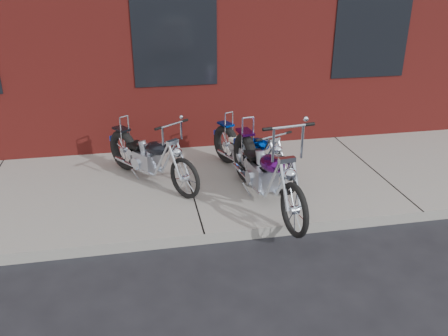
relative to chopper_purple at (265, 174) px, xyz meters
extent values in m
plane|color=black|center=(-0.95, -0.68, -0.58)|extent=(120.00, 120.00, 0.00)
cube|color=gray|center=(-0.95, 0.82, -0.51)|extent=(22.00, 3.00, 0.15)
torus|color=black|center=(-0.08, 0.61, -0.05)|extent=(0.25, 0.78, 0.76)
torus|color=black|center=(0.14, -1.05, -0.09)|extent=(0.17, 0.69, 0.69)
cube|color=#99A1B3|center=(0.01, -0.07, -0.06)|extent=(0.35, 0.46, 0.32)
ellipsoid|color=#460B5D|center=(0.05, -0.36, 0.25)|extent=(0.35, 0.62, 0.33)
cube|color=black|center=(-0.03, 0.21, 0.15)|extent=(0.29, 0.33, 0.06)
cylinder|color=silver|center=(0.12, -0.91, 0.19)|extent=(0.08, 0.31, 0.57)
cylinder|color=silver|center=(0.10, -0.78, 0.89)|extent=(0.58, 0.11, 0.03)
cylinder|color=silver|center=(-0.07, 0.52, 0.35)|extent=(0.03, 0.03, 0.51)
cylinder|color=silver|center=(0.10, 0.18, -0.20)|extent=(0.18, 0.95, 0.05)
torus|color=black|center=(-0.19, 1.40, -0.10)|extent=(0.38, 0.65, 0.65)
torus|color=black|center=(0.38, 0.09, -0.14)|extent=(0.29, 0.57, 0.59)
cube|color=#99A1B3|center=(0.04, 0.86, -0.11)|extent=(0.38, 0.43, 0.27)
ellipsoid|color=#0031BA|center=(0.14, 0.63, 0.15)|extent=(0.42, 0.55, 0.28)
cube|color=beige|center=(-0.05, 1.08, 0.07)|extent=(0.30, 0.32, 0.05)
cylinder|color=silver|center=(0.33, 0.19, 0.10)|extent=(0.14, 0.26, 0.49)
cylinder|color=silver|center=(0.29, 0.30, 0.39)|extent=(0.47, 0.22, 0.03)
cylinder|color=silver|center=(-0.16, 1.33, 0.24)|extent=(0.03, 0.03, 0.44)
cylinder|color=silver|center=(0.06, 1.09, -0.23)|extent=(0.37, 0.77, 0.04)
torus|color=black|center=(-1.83, 1.44, -0.10)|extent=(0.49, 0.62, 0.67)
torus|color=black|center=(-0.99, 0.25, -0.13)|extent=(0.40, 0.53, 0.60)
cube|color=#99A1B3|center=(-1.49, 0.96, -0.11)|extent=(0.43, 0.45, 0.28)
ellipsoid|color=black|center=(-1.34, 0.74, 0.16)|extent=(0.49, 0.56, 0.28)
cube|color=black|center=(-1.63, 1.15, 0.08)|extent=(0.33, 0.34, 0.06)
cylinder|color=silver|center=(-1.06, 0.35, 0.11)|extent=(0.19, 0.24, 0.50)
cylinder|color=silver|center=(-1.12, 0.44, 0.62)|extent=(0.43, 0.32, 0.03)
cylinder|color=silver|center=(-1.79, 1.38, 0.25)|extent=(0.03, 0.03, 0.45)
cylinder|color=silver|center=(-1.52, 1.19, -0.23)|extent=(0.52, 0.71, 0.04)
camera|label=1|loc=(-1.67, -5.68, 2.69)|focal=38.00mm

